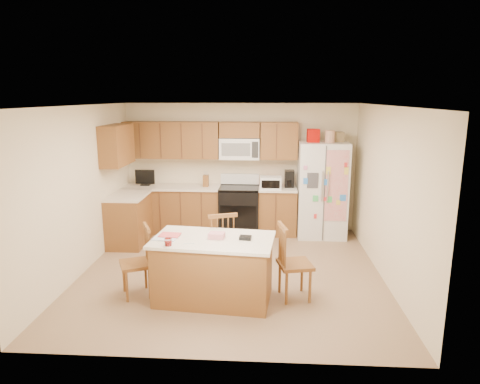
# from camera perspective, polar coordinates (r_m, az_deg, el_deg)

# --- Properties ---
(ground) EXTENTS (4.50, 4.50, 0.00)m
(ground) POSITION_cam_1_polar(r_m,az_deg,el_deg) (6.67, -1.17, -10.58)
(ground) COLOR #8C765C
(ground) RESTS_ON ground
(room_shell) EXTENTS (4.60, 4.60, 2.52)m
(room_shell) POSITION_cam_1_polar(r_m,az_deg,el_deg) (6.24, -1.23, 1.67)
(room_shell) COLOR beige
(room_shell) RESTS_ON ground
(cabinetry) EXTENTS (3.36, 1.56, 2.15)m
(cabinetry) POSITION_cam_1_polar(r_m,az_deg,el_deg) (8.22, -7.01, 0.52)
(cabinetry) COLOR brown
(cabinetry) RESTS_ON ground
(stove) EXTENTS (0.76, 0.65, 1.13)m
(stove) POSITION_cam_1_polar(r_m,az_deg,el_deg) (8.34, -0.09, -2.31)
(stove) COLOR black
(stove) RESTS_ON ground
(refrigerator) EXTENTS (0.90, 0.79, 2.04)m
(refrigerator) POSITION_cam_1_polar(r_m,az_deg,el_deg) (8.23, 10.86, 0.45)
(refrigerator) COLOR white
(refrigerator) RESTS_ON ground
(island) EXTENTS (1.62, 1.05, 0.93)m
(island) POSITION_cam_1_polar(r_m,az_deg,el_deg) (5.69, -3.55, -10.16)
(island) COLOR brown
(island) RESTS_ON ground
(windsor_chair_left) EXTENTS (0.53, 0.54, 0.96)m
(windsor_chair_left) POSITION_cam_1_polar(r_m,az_deg,el_deg) (5.94, -13.50, -9.20)
(windsor_chair_left) COLOR brown
(windsor_chair_left) RESTS_ON ground
(windsor_chair_back) EXTENTS (0.56, 0.54, 1.03)m
(windsor_chair_back) POSITION_cam_1_polar(r_m,az_deg,el_deg) (6.27, -2.61, -7.36)
(windsor_chair_back) COLOR brown
(windsor_chair_back) RESTS_ON ground
(windsor_chair_right) EXTENTS (0.50, 0.52, 1.02)m
(windsor_chair_right) POSITION_cam_1_polar(r_m,az_deg,el_deg) (5.73, 7.08, -9.47)
(windsor_chair_right) COLOR brown
(windsor_chair_right) RESTS_ON ground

